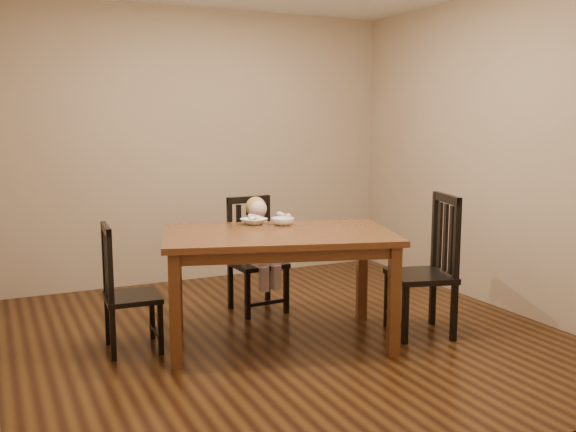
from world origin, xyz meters
name	(u,v)px	position (x,y,z in m)	size (l,w,h in m)	color
room	(286,158)	(0.00, 0.00, 1.35)	(4.01, 4.01, 2.71)	#42260D
dining_table	(279,245)	(-0.09, -0.06, 0.72)	(1.85, 1.41, 0.82)	#441D0F
chair_child	(255,257)	(0.06, 0.74, 0.47)	(0.44, 0.43, 0.97)	black
chair_left	(125,291)	(-1.15, 0.22, 0.44)	(0.40, 0.42, 0.91)	black
chair_right	(428,268)	(1.00, -0.39, 0.51)	(0.55, 0.56, 1.07)	black
toddler	(258,242)	(0.06, 0.69, 0.60)	(0.30, 0.37, 0.51)	silver
bowl_peas	(254,221)	(-0.12, 0.33, 0.84)	(0.19, 0.19, 0.05)	white
bowl_veg	(283,221)	(0.06, 0.20, 0.85)	(0.18, 0.18, 0.06)	white
fork	(249,219)	(-0.17, 0.32, 0.86)	(0.03, 0.12, 0.05)	silver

